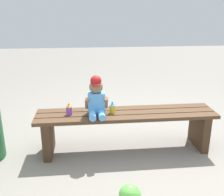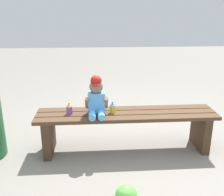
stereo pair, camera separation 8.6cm
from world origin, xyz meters
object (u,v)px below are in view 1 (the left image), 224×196
at_px(child_figure, 96,98).
at_px(toy_ball, 130,195).
at_px(park_bench, 126,123).
at_px(sippy_cup_right, 112,108).
at_px(sippy_cup_left, 69,109).

distance_m(child_figure, toy_ball, 1.01).
distance_m(park_bench, sippy_cup_right, 0.24).
height_order(park_bench, child_figure, child_figure).
distance_m(park_bench, sippy_cup_left, 0.62).
bearing_deg(park_bench, sippy_cup_right, 179.20).
xyz_separation_m(sippy_cup_left, sippy_cup_right, (0.44, 0.00, 0.00)).
distance_m(park_bench, child_figure, 0.43).
distance_m(child_figure, sippy_cup_left, 0.30).
bearing_deg(child_figure, toy_ball, -75.88).
xyz_separation_m(park_bench, child_figure, (-0.31, -0.03, 0.30)).
bearing_deg(child_figure, sippy_cup_left, 174.23).
bearing_deg(sippy_cup_left, sippy_cup_right, 0.00).
xyz_separation_m(child_figure, toy_ball, (0.21, -0.84, -0.52)).
xyz_separation_m(park_bench, sippy_cup_right, (-0.15, 0.00, 0.18)).
distance_m(child_figure, sippy_cup_right, 0.20).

